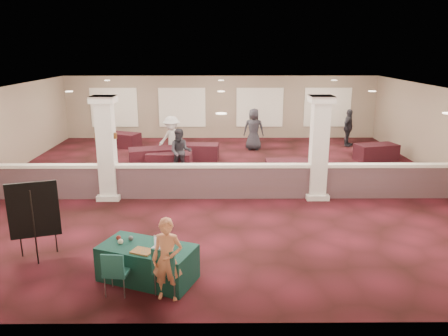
{
  "coord_description": "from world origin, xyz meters",
  "views": [
    {
      "loc": [
        -0.01,
        -14.53,
        4.58
      ],
      "look_at": [
        0.08,
        -2.0,
        1.11
      ],
      "focal_mm": 35.0,
      "sensor_mm": 36.0,
      "label": 1
    }
  ],
  "objects_px": {
    "conf_chair_side": "(115,270)",
    "far_table_front_left": "(153,158)",
    "near_table": "(148,263)",
    "far_table_back_center": "(199,152)",
    "attendee_c": "(348,128)",
    "easel_board": "(34,211)",
    "far_table_back_right": "(376,152)",
    "far_table_back_left": "(122,140)",
    "woman": "(167,259)",
    "attendee_b": "(172,140)",
    "attendee_a": "(181,152)",
    "far_table_front_center": "(169,161)",
    "attendee_d": "(254,129)",
    "far_table_front_right": "(292,171)",
    "conf_chair_main": "(167,267)"
  },
  "relations": [
    {
      "from": "far_table_back_left",
      "to": "attendee_c",
      "type": "distance_m",
      "value": 10.81
    },
    {
      "from": "far_table_front_left",
      "to": "conf_chair_main",
      "type": "bearing_deg",
      "value": -79.89
    },
    {
      "from": "far_table_front_right",
      "to": "attendee_c",
      "type": "distance_m",
      "value": 6.75
    },
    {
      "from": "far_table_front_center",
      "to": "conf_chair_side",
      "type": "bearing_deg",
      "value": -90.06
    },
    {
      "from": "far_table_back_right",
      "to": "attendee_b",
      "type": "relative_size",
      "value": 0.88
    },
    {
      "from": "attendee_b",
      "to": "attendee_c",
      "type": "distance_m",
      "value": 8.66
    },
    {
      "from": "woman",
      "to": "far_table_front_left",
      "type": "distance_m",
      "value": 9.6
    },
    {
      "from": "attendee_b",
      "to": "conf_chair_side",
      "type": "bearing_deg",
      "value": -59.56
    },
    {
      "from": "far_table_back_right",
      "to": "attendee_a",
      "type": "distance_m",
      "value": 8.27
    },
    {
      "from": "far_table_front_right",
      "to": "woman",
      "type": "bearing_deg",
      "value": -115.02
    },
    {
      "from": "conf_chair_side",
      "to": "far_table_front_left",
      "type": "bearing_deg",
      "value": 100.59
    },
    {
      "from": "far_table_back_right",
      "to": "attendee_b",
      "type": "xyz_separation_m",
      "value": [
        -8.5,
        -0.31,
        0.62
      ]
    },
    {
      "from": "conf_chair_main",
      "to": "far_table_front_right",
      "type": "distance_m",
      "value": 8.19
    },
    {
      "from": "easel_board",
      "to": "far_table_back_right",
      "type": "relative_size",
      "value": 1.06
    },
    {
      "from": "near_table",
      "to": "far_table_back_center",
      "type": "height_order",
      "value": "near_table"
    },
    {
      "from": "far_table_back_center",
      "to": "attendee_d",
      "type": "xyz_separation_m",
      "value": [
        2.44,
        1.82,
        0.63
      ]
    },
    {
      "from": "woman",
      "to": "far_table_back_right",
      "type": "distance_m",
      "value": 12.83
    },
    {
      "from": "easel_board",
      "to": "far_table_back_left",
      "type": "height_order",
      "value": "easel_board"
    },
    {
      "from": "far_table_front_right",
      "to": "far_table_back_left",
      "type": "distance_m",
      "value": 9.11
    },
    {
      "from": "far_table_front_left",
      "to": "far_table_front_right",
      "type": "height_order",
      "value": "far_table_front_left"
    },
    {
      "from": "far_table_back_center",
      "to": "far_table_back_right",
      "type": "relative_size",
      "value": 0.96
    },
    {
      "from": "near_table",
      "to": "far_table_back_left",
      "type": "relative_size",
      "value": 1.14
    },
    {
      "from": "far_table_back_left",
      "to": "far_table_back_center",
      "type": "bearing_deg",
      "value": -33.2
    },
    {
      "from": "far_table_back_right",
      "to": "far_table_front_left",
      "type": "bearing_deg",
      "value": -174.01
    },
    {
      "from": "conf_chair_side",
      "to": "far_table_back_right",
      "type": "relative_size",
      "value": 0.53
    },
    {
      "from": "near_table",
      "to": "attendee_a",
      "type": "relative_size",
      "value": 1.1
    },
    {
      "from": "conf_chair_main",
      "to": "attendee_d",
      "type": "relative_size",
      "value": 0.52
    },
    {
      "from": "far_table_back_left",
      "to": "far_table_back_center",
      "type": "distance_m",
      "value": 4.51
    },
    {
      "from": "conf_chair_side",
      "to": "far_table_back_right",
      "type": "xyz_separation_m",
      "value": [
        8.51,
        10.28,
        -0.19
      ]
    },
    {
      "from": "easel_board",
      "to": "attendee_c",
      "type": "relative_size",
      "value": 1.02
    },
    {
      "from": "easel_board",
      "to": "woman",
      "type": "relative_size",
      "value": 1.12
    },
    {
      "from": "far_table_front_left",
      "to": "far_table_front_center",
      "type": "height_order",
      "value": "far_table_front_left"
    },
    {
      "from": "easel_board",
      "to": "far_table_front_left",
      "type": "height_order",
      "value": "easel_board"
    },
    {
      "from": "conf_chair_side",
      "to": "attendee_b",
      "type": "xyz_separation_m",
      "value": [
        0.01,
        9.97,
        0.43
      ]
    },
    {
      "from": "conf_chair_side",
      "to": "far_table_back_left",
      "type": "relative_size",
      "value": 0.54
    },
    {
      "from": "conf_chair_main",
      "to": "far_table_front_right",
      "type": "xyz_separation_m",
      "value": [
        3.53,
        7.39,
        -0.22
      ]
    },
    {
      "from": "near_table",
      "to": "woman",
      "type": "bearing_deg",
      "value": -32.74
    },
    {
      "from": "far_table_front_left",
      "to": "far_table_back_left",
      "type": "relative_size",
      "value": 1.12
    },
    {
      "from": "far_table_front_left",
      "to": "attendee_a",
      "type": "xyz_separation_m",
      "value": [
        1.2,
        -1.07,
        0.49
      ]
    },
    {
      "from": "far_table_front_left",
      "to": "attendee_c",
      "type": "height_order",
      "value": "attendee_c"
    },
    {
      "from": "attendee_d",
      "to": "easel_board",
      "type": "bearing_deg",
      "value": 67.82
    },
    {
      "from": "conf_chair_main",
      "to": "far_table_front_center",
      "type": "xyz_separation_m",
      "value": [
        -0.97,
        8.85,
        -0.24
      ]
    },
    {
      "from": "attendee_a",
      "to": "far_table_back_center",
      "type": "bearing_deg",
      "value": 74.69
    },
    {
      "from": "far_table_front_center",
      "to": "attendee_d",
      "type": "distance_m",
      "value": 4.96
    },
    {
      "from": "far_table_front_left",
      "to": "easel_board",
      "type": "bearing_deg",
      "value": -100.19
    },
    {
      "from": "far_table_front_center",
      "to": "far_table_back_center",
      "type": "xyz_separation_m",
      "value": [
        1.06,
        1.64,
        -0.01
      ]
    },
    {
      "from": "attendee_a",
      "to": "attendee_b",
      "type": "bearing_deg",
      "value": 105.04
    },
    {
      "from": "conf_chair_side",
      "to": "attendee_d",
      "type": "relative_size",
      "value": 0.47
    },
    {
      "from": "far_table_front_right",
      "to": "attendee_a",
      "type": "xyz_separation_m",
      "value": [
        -4.0,
        0.86,
        0.49
      ]
    },
    {
      "from": "easel_board",
      "to": "attendee_d",
      "type": "relative_size",
      "value": 0.94
    }
  ]
}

